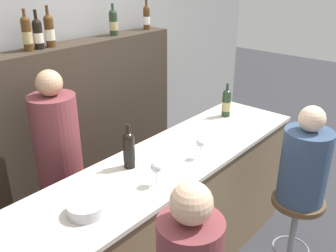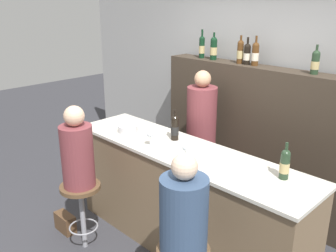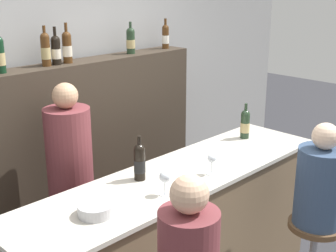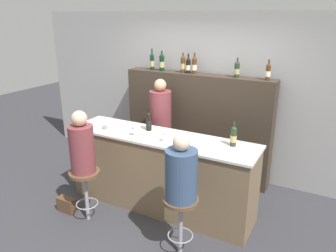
{
  "view_description": "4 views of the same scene",
  "coord_description": "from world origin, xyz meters",
  "px_view_note": "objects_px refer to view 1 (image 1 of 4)",
  "views": [
    {
      "loc": [
        -1.74,
        -1.18,
        2.31
      ],
      "look_at": [
        0.12,
        0.4,
        1.23
      ],
      "focal_mm": 40.0,
      "sensor_mm": 36.0,
      "label": 1
    },
    {
      "loc": [
        2.16,
        -2.06,
        2.4
      ],
      "look_at": [
        -0.24,
        0.33,
        1.22
      ],
      "focal_mm": 40.0,
      "sensor_mm": 36.0,
      "label": 2
    },
    {
      "loc": [
        -2.16,
        -1.72,
        2.35
      ],
      "look_at": [
        -0.07,
        0.34,
        1.41
      ],
      "focal_mm": 50.0,
      "sensor_mm": 36.0,
      "label": 3
    },
    {
      "loc": [
        1.98,
        -3.15,
        2.55
      ],
      "look_at": [
        0.1,
        0.34,
        1.2
      ],
      "focal_mm": 35.0,
      "sensor_mm": 36.0,
      "label": 4
    }
  ],
  "objects_px": {
    "wine_bottle_backbar_5": "(113,22)",
    "wine_glass_1": "(200,144)",
    "wine_bottle_counter_0": "(129,150)",
    "wine_glass_0": "(156,168)",
    "wine_bottle_backbar_6": "(147,17)",
    "metal_bowl": "(86,208)",
    "bartender": "(62,182)",
    "wine_bottle_counter_1": "(226,103)",
    "bar_stool_right": "(296,215)",
    "wine_bottle_backbar_4": "(49,30)",
    "guest_seated_right": "(305,163)",
    "wine_bottle_backbar_3": "(38,34)",
    "wine_bottle_backbar_2": "(27,33)"
  },
  "relations": [
    {
      "from": "wine_bottle_counter_0",
      "to": "wine_glass_1",
      "type": "distance_m",
      "value": 0.5
    },
    {
      "from": "wine_bottle_backbar_2",
      "to": "wine_bottle_backbar_4",
      "type": "distance_m",
      "value": 0.2
    },
    {
      "from": "wine_bottle_backbar_6",
      "to": "metal_bowl",
      "type": "xyz_separation_m",
      "value": [
        -1.81,
        -1.24,
        -0.71
      ]
    },
    {
      "from": "wine_bottle_backbar_3",
      "to": "wine_bottle_backbar_5",
      "type": "height_order",
      "value": "wine_bottle_backbar_3"
    },
    {
      "from": "wine_bottle_backbar_2",
      "to": "metal_bowl",
      "type": "distance_m",
      "value": 1.52
    },
    {
      "from": "wine_bottle_backbar_2",
      "to": "wine_glass_1",
      "type": "xyz_separation_m",
      "value": [
        0.41,
        -1.34,
        -0.66
      ]
    },
    {
      "from": "wine_bottle_backbar_6",
      "to": "bar_stool_right",
      "type": "xyz_separation_m",
      "value": [
        -0.4,
        -1.89,
        -1.25
      ]
    },
    {
      "from": "wine_bottle_backbar_5",
      "to": "metal_bowl",
      "type": "distance_m",
      "value": 1.98
    },
    {
      "from": "wine_bottle_backbar_3",
      "to": "wine_bottle_backbar_4",
      "type": "xyz_separation_m",
      "value": [
        0.1,
        0.0,
        0.01
      ]
    },
    {
      "from": "wine_bottle_backbar_5",
      "to": "wine_glass_1",
      "type": "relative_size",
      "value": 1.94
    },
    {
      "from": "wine_bottle_counter_0",
      "to": "guest_seated_right",
      "type": "height_order",
      "value": "guest_seated_right"
    },
    {
      "from": "wine_bottle_counter_1",
      "to": "wine_glass_1",
      "type": "distance_m",
      "value": 0.83
    },
    {
      "from": "wine_bottle_counter_1",
      "to": "metal_bowl",
      "type": "relative_size",
      "value": 1.46
    },
    {
      "from": "bartender",
      "to": "wine_bottle_counter_1",
      "type": "bearing_deg",
      "value": -23.92
    },
    {
      "from": "bartender",
      "to": "guest_seated_right",
      "type": "bearing_deg",
      "value": -53.54
    },
    {
      "from": "wine_bottle_backbar_5",
      "to": "wine_bottle_backbar_6",
      "type": "bearing_deg",
      "value": 0.0
    },
    {
      "from": "wine_glass_0",
      "to": "guest_seated_right",
      "type": "bearing_deg",
      "value": -30.3
    },
    {
      "from": "wine_bottle_backbar_4",
      "to": "wine_glass_1",
      "type": "distance_m",
      "value": 1.51
    },
    {
      "from": "wine_bottle_counter_0",
      "to": "wine_bottle_counter_1",
      "type": "bearing_deg",
      "value": -0.0
    },
    {
      "from": "metal_bowl",
      "to": "bar_stool_right",
      "type": "relative_size",
      "value": 0.3
    },
    {
      "from": "wine_bottle_backbar_2",
      "to": "bar_stool_right",
      "type": "height_order",
      "value": "wine_bottle_backbar_2"
    },
    {
      "from": "wine_bottle_counter_1",
      "to": "wine_bottle_backbar_6",
      "type": "distance_m",
      "value": 1.23
    },
    {
      "from": "bar_stool_right",
      "to": "wine_bottle_backbar_2",
      "type": "bearing_deg",
      "value": 115.7
    },
    {
      "from": "wine_bottle_counter_0",
      "to": "bartender",
      "type": "bearing_deg",
      "value": 104.69
    },
    {
      "from": "wine_bottle_counter_0",
      "to": "wine_glass_0",
      "type": "bearing_deg",
      "value": -99.48
    },
    {
      "from": "wine_bottle_backbar_4",
      "to": "wine_glass_1",
      "type": "bearing_deg",
      "value": -80.79
    },
    {
      "from": "wine_bottle_backbar_6",
      "to": "bartender",
      "type": "bearing_deg",
      "value": -162.47
    },
    {
      "from": "wine_bottle_counter_1",
      "to": "wine_glass_1",
      "type": "relative_size",
      "value": 2.05
    },
    {
      "from": "wine_bottle_backbar_2",
      "to": "guest_seated_right",
      "type": "bearing_deg",
      "value": -64.3
    },
    {
      "from": "metal_bowl",
      "to": "guest_seated_right",
      "type": "distance_m",
      "value": 1.56
    },
    {
      "from": "wine_bottle_backbar_4",
      "to": "wine_glass_0",
      "type": "relative_size",
      "value": 2.03
    },
    {
      "from": "wine_bottle_backbar_5",
      "to": "bartender",
      "type": "bearing_deg",
      "value": -155.61
    },
    {
      "from": "wine_bottle_backbar_5",
      "to": "guest_seated_right",
      "type": "height_order",
      "value": "wine_bottle_backbar_5"
    },
    {
      "from": "wine_bottle_backbar_4",
      "to": "wine_bottle_backbar_5",
      "type": "height_order",
      "value": "wine_bottle_backbar_4"
    },
    {
      "from": "wine_bottle_backbar_5",
      "to": "metal_bowl",
      "type": "relative_size",
      "value": 1.38
    },
    {
      "from": "bar_stool_right",
      "to": "bartender",
      "type": "relative_size",
      "value": 0.42
    },
    {
      "from": "wine_glass_1",
      "to": "guest_seated_right",
      "type": "relative_size",
      "value": 0.2
    },
    {
      "from": "wine_bottle_backbar_6",
      "to": "metal_bowl",
      "type": "height_order",
      "value": "wine_bottle_backbar_6"
    },
    {
      "from": "wine_bottle_counter_0",
      "to": "bar_stool_right",
      "type": "xyz_separation_m",
      "value": [
        0.9,
        -0.84,
        -0.63
      ]
    },
    {
      "from": "wine_bottle_backbar_5",
      "to": "bartender",
      "type": "distance_m",
      "value": 1.52
    },
    {
      "from": "wine_bottle_backbar_3",
      "to": "wine_glass_0",
      "type": "relative_size",
      "value": 1.88
    },
    {
      "from": "wine_glass_0",
      "to": "guest_seated_right",
      "type": "distance_m",
      "value": 1.11
    },
    {
      "from": "wine_glass_0",
      "to": "bartender",
      "type": "relative_size",
      "value": 0.1
    },
    {
      "from": "wine_glass_0",
      "to": "bar_stool_right",
      "type": "xyz_separation_m",
      "value": [
        0.95,
        -0.56,
        -0.62
      ]
    },
    {
      "from": "wine_bottle_counter_0",
      "to": "wine_glass_1",
      "type": "bearing_deg",
      "value": -35.08
    },
    {
      "from": "wine_bottle_counter_1",
      "to": "bartender",
      "type": "distance_m",
      "value": 1.52
    },
    {
      "from": "wine_bottle_counter_1",
      "to": "wine_bottle_backbar_5",
      "type": "height_order",
      "value": "wine_bottle_backbar_5"
    },
    {
      "from": "wine_bottle_counter_1",
      "to": "wine_bottle_backbar_4",
      "type": "distance_m",
      "value": 1.58
    },
    {
      "from": "wine_bottle_backbar_6",
      "to": "wine_bottle_counter_0",
      "type": "bearing_deg",
      "value": -140.99
    },
    {
      "from": "wine_bottle_backbar_4",
      "to": "guest_seated_right",
      "type": "bearing_deg",
      "value": -69.29
    }
  ]
}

